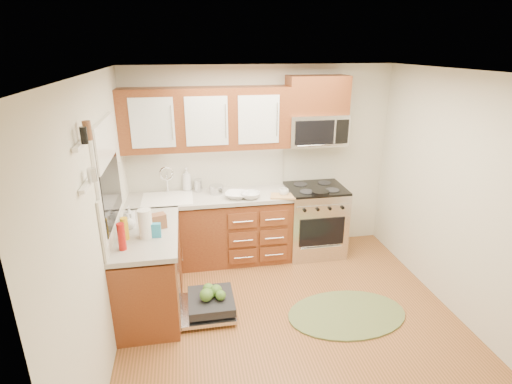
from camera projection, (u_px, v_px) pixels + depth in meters
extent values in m
plane|color=brown|center=(292.00, 321.00, 4.17)|extent=(3.50, 3.50, 0.00)
plane|color=white|center=(302.00, 73.00, 3.31)|extent=(3.50, 3.50, 0.00)
cube|color=beige|center=(261.00, 161.00, 5.36)|extent=(3.50, 0.04, 2.50)
cube|color=beige|center=(385.00, 337.00, 2.13)|extent=(3.50, 0.04, 2.50)
cube|color=beige|center=(101.00, 225.00, 3.45)|extent=(0.04, 3.50, 2.50)
cube|color=beige|center=(463.00, 199.00, 4.04)|extent=(0.04, 3.50, 2.50)
cube|color=#5A2314|center=(211.00, 231.00, 5.25)|extent=(2.05, 0.60, 0.85)
cube|color=#5A2314|center=(150.00, 273.00, 4.27)|extent=(0.60, 1.25, 0.85)
cube|color=#9D978F|center=(210.00, 197.00, 5.08)|extent=(2.07, 0.64, 0.05)
cube|color=#9D978F|center=(146.00, 233.00, 4.11)|extent=(0.64, 1.27, 0.05)
cube|color=#B3B1A1|center=(207.00, 167.00, 5.24)|extent=(2.05, 0.02, 0.57)
cube|color=#B3B1A1|center=(113.00, 207.00, 3.96)|extent=(0.02, 1.25, 0.57)
cube|color=#5A2314|center=(317.00, 95.00, 5.01)|extent=(0.76, 0.35, 0.47)
cube|color=white|center=(106.00, 141.00, 3.71)|extent=(0.02, 0.96, 0.40)
cube|color=white|center=(82.00, 144.00, 2.86)|extent=(0.04, 0.40, 0.03)
cube|color=white|center=(88.00, 183.00, 2.96)|extent=(0.04, 0.40, 0.03)
cylinder|color=black|center=(320.00, 192.00, 5.04)|extent=(0.25, 0.25, 0.04)
cylinder|color=silver|center=(217.00, 189.00, 5.12)|extent=(0.23, 0.23, 0.11)
cube|color=#AE7C4F|center=(283.00, 196.00, 5.01)|extent=(0.35, 0.27, 0.02)
cylinder|color=silver|center=(198.00, 185.00, 5.18)|extent=(0.12, 0.12, 0.17)
cylinder|color=white|center=(145.00, 224.00, 3.91)|extent=(0.17, 0.17, 0.29)
cylinder|color=gold|center=(125.00, 229.00, 3.88)|extent=(0.08, 0.08, 0.23)
cylinder|color=#A3130D|center=(122.00, 237.00, 3.68)|extent=(0.09, 0.09, 0.26)
cube|color=brown|center=(158.00, 221.00, 4.14)|extent=(0.18, 0.16, 0.15)
cube|color=teal|center=(156.00, 230.00, 3.94)|extent=(0.09, 0.06, 0.15)
imported|color=#999999|center=(237.00, 195.00, 4.98)|extent=(0.35, 0.35, 0.07)
imported|color=#999999|center=(250.00, 195.00, 4.96)|extent=(0.31, 0.31, 0.08)
imported|color=#999999|center=(284.00, 192.00, 5.04)|extent=(0.15, 0.15, 0.09)
imported|color=#999999|center=(187.00, 179.00, 5.19)|extent=(0.14, 0.14, 0.31)
imported|color=#999999|center=(129.00, 215.00, 4.23)|extent=(0.11, 0.12, 0.20)
imported|color=#999999|center=(128.00, 222.00, 4.12)|extent=(0.16, 0.16, 0.16)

